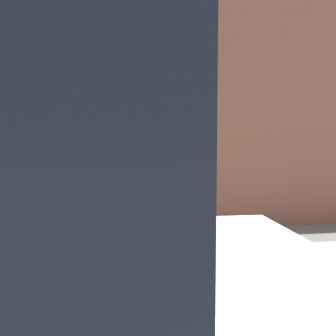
{
  "coord_description": "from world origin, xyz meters",
  "views": [
    {
      "loc": [
        -0.53,
        -1.99,
        1.62
      ],
      "look_at": [
        0.06,
        1.33,
        1.32
      ],
      "focal_mm": 50.0,
      "sensor_mm": 36.0,
      "label": 1
    }
  ],
  "objects": [
    {
      "name": "building_facade",
      "position": [
        0.0,
        5.23,
        2.37
      ],
      "size": [
        24.0,
        0.3,
        4.73
      ],
      "color": "#935642",
      "rests_on": "ground_plane"
    },
    {
      "name": "parking_meter",
      "position": [
        0.06,
        1.33,
        1.22
      ],
      "size": [
        0.2,
        0.12,
        1.55
      ],
      "color": "#2D2D30",
      "rests_on": "sidewalk"
    },
    {
      "name": "sidewalk",
      "position": [
        0.0,
        2.2,
        0.06
      ],
      "size": [
        24.0,
        2.8,
        0.11
      ],
      "color": "#9E9B96",
      "rests_on": "ground_plane"
    }
  ]
}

